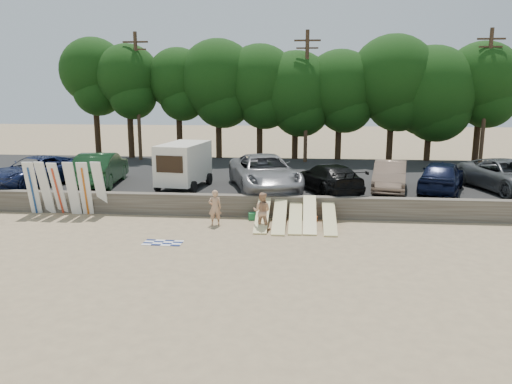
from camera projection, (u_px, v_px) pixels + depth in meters
ground at (255, 235)px, 20.18m from camera, size 120.00×120.00×0.00m
seawall at (262, 206)px, 23.00m from camera, size 44.00×0.50×1.00m
parking_lot at (272, 180)px, 30.34m from camera, size 44.00×14.50×0.70m
treeline at (306, 83)px, 35.85m from camera, size 33.12×6.39×8.88m
utility_poles at (306, 94)px, 34.48m from camera, size 25.80×0.26×9.00m
box_trailer at (184, 163)px, 25.95m from camera, size 2.52×3.90×2.34m
car_0 at (36, 171)px, 26.70m from camera, size 4.47×6.10×1.54m
car_1 at (101, 169)px, 26.86m from camera, size 2.58×5.55×1.76m
car_2 at (264, 173)px, 25.56m from camera, size 4.62×6.98×1.78m
car_3 at (328, 178)px, 24.98m from camera, size 3.81×5.35×1.44m
car_4 at (390, 176)px, 25.41m from camera, size 2.40×4.72×1.48m
car_5 at (441, 176)px, 24.95m from camera, size 3.44×5.12×1.62m
car_6 at (508, 176)px, 25.11m from camera, size 4.06×6.26×1.60m
surfboard_upright_0 at (32, 188)px, 23.23m from camera, size 0.58×0.73×2.54m
surfboard_upright_1 at (45, 188)px, 23.27m from camera, size 0.60×0.75×2.54m
surfboard_upright_2 at (58, 188)px, 23.19m from camera, size 0.57×0.83×2.51m
surfboard_upright_3 at (72, 189)px, 23.06m from camera, size 0.53×0.64×2.55m
surfboard_upright_4 at (85, 189)px, 23.06m from camera, size 0.57×0.70×2.55m
surfboard_upright_5 at (100, 188)px, 23.20m from camera, size 0.59×0.71×2.55m
surfboard_low_0 at (262, 214)px, 21.52m from camera, size 0.56×2.87×1.00m
surfboard_low_1 at (280, 216)px, 21.34m from camera, size 0.56×2.90×0.90m
surfboard_low_2 at (296, 217)px, 21.43m from camera, size 0.56×2.92×0.81m
surfboard_low_3 at (310, 214)px, 21.34m from camera, size 0.56×2.85×1.06m
surfboard_low_4 at (329, 218)px, 21.22m from camera, size 0.56×2.92×0.84m
beachgoer_a at (215, 207)px, 21.54m from camera, size 0.64×0.49×1.55m
beachgoer_b at (262, 211)px, 20.81m from camera, size 0.85×0.71×1.59m
cooler at (253, 216)px, 22.52m from camera, size 0.43×0.37×0.32m
gear_bag at (314, 219)px, 22.23m from camera, size 0.31×0.26×0.22m
beach_towel at (163, 243)px, 19.16m from camera, size 1.53×1.53×0.00m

